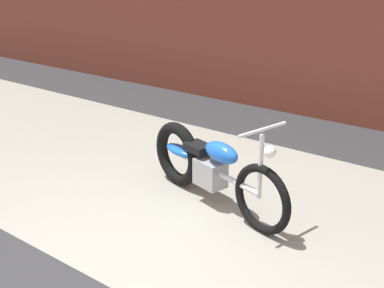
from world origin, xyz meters
TOP-DOWN VIEW (x-y plane):
  - ground_plane at (0.00, 0.00)m, footprint 80.00×80.00m
  - sidewalk_slab at (0.00, 1.75)m, footprint 36.00×3.50m
  - motorcycle_blue at (-0.13, 1.64)m, footprint 1.96×0.78m

SIDE VIEW (x-z plane):
  - ground_plane at x=0.00m, z-range 0.00..0.00m
  - sidewalk_slab at x=0.00m, z-range 0.00..0.01m
  - motorcycle_blue at x=-0.13m, z-range -0.12..0.91m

